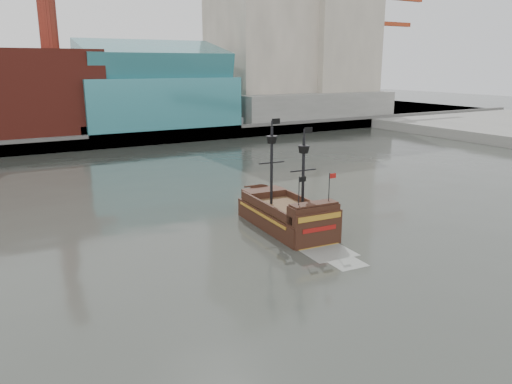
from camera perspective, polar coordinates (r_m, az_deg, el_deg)
ground at (r=37.92m, az=10.09°, el=-8.24°), size 400.00×400.00×0.00m
promenade_far at (r=121.44m, az=-19.20°, el=7.23°), size 220.00×60.00×2.00m
seawall at (r=92.84m, az=-15.58°, el=5.71°), size 220.00×1.00×2.60m
skyline at (r=115.01m, az=-16.76°, el=18.85°), size 149.00×45.00×62.00m
crane_a at (r=148.71m, az=13.50°, el=15.80°), size 22.50×4.00×32.25m
crane_b at (r=162.50m, az=13.48°, el=14.39°), size 19.10×4.00×26.25m
pirate_ship at (r=45.24m, az=3.51°, el=-2.99°), size 5.24×14.31×10.52m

